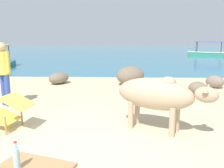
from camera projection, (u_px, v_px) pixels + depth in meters
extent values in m
cube|color=#CCB78E|center=(80.00, 158.00, 3.57)|extent=(18.00, 14.00, 0.04)
cube|color=teal|center=(115.00, 53.00, 25.13)|extent=(60.00, 36.00, 0.03)
cylinder|color=tan|center=(177.00, 117.00, 4.49)|extent=(0.11, 0.11, 0.55)
cylinder|color=tan|center=(172.00, 122.00, 4.23)|extent=(0.11, 0.11, 0.55)
cylinder|color=tan|center=(137.00, 111.00, 4.89)|extent=(0.11, 0.11, 0.55)
cylinder|color=tan|center=(131.00, 115.00, 4.63)|extent=(0.11, 0.11, 0.55)
ellipsoid|color=tan|center=(154.00, 94.00, 4.47)|extent=(1.57, 1.19, 0.60)
ellipsoid|color=tan|center=(207.00, 95.00, 4.00)|extent=(0.46, 0.40, 0.28)
cone|color=tan|center=(208.00, 86.00, 4.09)|extent=(0.13, 0.13, 0.10)
cone|color=tan|center=(206.00, 89.00, 3.86)|extent=(0.13, 0.13, 0.10)
ellipsoid|color=tan|center=(168.00, 82.00, 4.29)|extent=(0.36, 0.34, 0.20)
cube|color=#A37A4C|center=(35.00, 168.00, 2.44)|extent=(0.86, 0.65, 0.04)
cylinder|color=#A3C6D1|center=(17.00, 159.00, 2.38)|extent=(0.07, 0.07, 0.22)
cylinder|color=#A3C6D1|center=(15.00, 146.00, 2.35)|extent=(0.03, 0.03, 0.06)
cylinder|color=red|center=(15.00, 142.00, 2.35)|extent=(0.03, 0.03, 0.02)
cylinder|color=#A37A4C|center=(4.00, 120.00, 4.94)|extent=(0.04, 0.04, 0.14)
cylinder|color=#A37A4C|center=(6.00, 126.00, 4.34)|extent=(0.04, 0.04, 0.34)
cylinder|color=#A37A4C|center=(22.00, 117.00, 4.84)|extent=(0.04, 0.04, 0.34)
cube|color=#EFD14C|center=(4.00, 117.00, 4.61)|extent=(0.51, 0.58, 0.21)
cube|color=#EFD14C|center=(18.00, 101.00, 4.49)|extent=(0.54, 0.59, 0.23)
cylinder|color=#334C99|center=(8.00, 90.00, 6.09)|extent=(0.14, 0.14, 0.82)
cylinder|color=#334C99|center=(4.00, 89.00, 6.20)|extent=(0.14, 0.14, 0.82)
cylinder|color=#DBC64C|center=(3.00, 63.00, 6.01)|extent=(0.32, 0.32, 0.58)
cylinder|color=#DBC64C|center=(7.00, 62.00, 5.88)|extent=(0.09, 0.09, 0.52)
sphere|color=tan|center=(2.00, 47.00, 5.93)|extent=(0.22, 0.22, 0.22)
ellipsoid|color=#756651|center=(59.00, 78.00, 8.99)|extent=(0.95, 1.03, 0.43)
ellipsoid|color=gray|center=(215.00, 82.00, 8.29)|extent=(0.78, 0.78, 0.43)
ellipsoid|color=#756651|center=(130.00, 75.00, 8.76)|extent=(1.36, 1.28, 0.69)
ellipsoid|color=#756651|center=(198.00, 88.00, 7.45)|extent=(0.62, 0.49, 0.38)
cylinder|color=brown|center=(9.00, 53.00, 14.51)|extent=(0.06, 0.06, 0.95)
cube|color=#338E66|center=(208.00, 54.00, 22.43)|extent=(3.74, 2.48, 0.28)
cube|color=white|center=(208.00, 52.00, 22.40)|extent=(3.82, 2.55, 0.04)
cylinder|color=brown|center=(221.00, 47.00, 22.18)|extent=(0.06, 0.06, 0.95)
cylinder|color=brown|center=(221.00, 48.00, 21.50)|extent=(0.06, 0.06, 0.95)
cylinder|color=brown|center=(197.00, 47.00, 23.12)|extent=(0.06, 0.06, 0.95)
cylinder|color=brown|center=(196.00, 47.00, 22.44)|extent=(0.06, 0.06, 0.95)
cube|color=#3D66C6|center=(209.00, 42.00, 22.21)|extent=(2.68, 1.88, 0.06)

